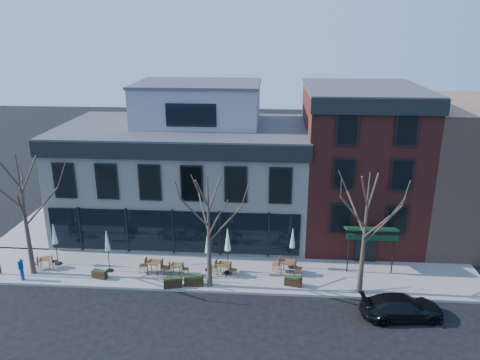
# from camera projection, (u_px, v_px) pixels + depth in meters

# --- Properties ---
(ground) EXTENTS (120.00, 120.00, 0.00)m
(ground) POSITION_uv_depth(u_px,v_px,m) (175.00, 256.00, 32.50)
(ground) COLOR black
(ground) RESTS_ON ground
(sidewalk_front) EXTENTS (33.50, 4.70, 0.15)m
(sidewalk_front) POSITION_uv_depth(u_px,v_px,m) (217.00, 272.00, 30.22)
(sidewalk_front) COLOR gray
(sidewalk_front) RESTS_ON ground
(sidewalk_side) EXTENTS (4.50, 12.00, 0.15)m
(sidewalk_side) POSITION_uv_depth(u_px,v_px,m) (56.00, 217.00, 38.93)
(sidewalk_side) COLOR gray
(sidewalk_side) RESTS_ON ground
(corner_building) EXTENTS (18.39, 10.39, 11.10)m
(corner_building) POSITION_uv_depth(u_px,v_px,m) (186.00, 170.00, 35.80)
(corner_building) COLOR silver
(corner_building) RESTS_ON ground
(red_brick_building) EXTENTS (8.20, 11.78, 11.18)m
(red_brick_building) POSITION_uv_depth(u_px,v_px,m) (359.00, 162.00, 34.54)
(red_brick_building) COLOR maroon
(red_brick_building) RESTS_ON ground
(tree_corner) EXTENTS (3.93, 3.98, 7.92)m
(tree_corner) POSITION_uv_depth(u_px,v_px,m) (25.00, 214.00, 28.71)
(tree_corner) COLOR #382B21
(tree_corner) RESTS_ON sidewalk_front
(tree_mid) EXTENTS (3.50, 3.55, 7.04)m
(tree_mid) POSITION_uv_depth(u_px,v_px,m) (209.00, 231.00, 27.40)
(tree_mid) COLOR #382B21
(tree_mid) RESTS_ON sidewalk_front
(tree_right) EXTENTS (3.72, 3.77, 7.48)m
(tree_right) POSITION_uv_depth(u_px,v_px,m) (365.00, 232.00, 26.71)
(tree_right) COLOR #382B21
(tree_right) RESTS_ON sidewalk_front
(parked_sedan) EXTENTS (4.64, 2.30, 1.30)m
(parked_sedan) POSITION_uv_depth(u_px,v_px,m) (402.00, 307.00, 25.50)
(parked_sedan) COLOR black
(parked_sedan) RESTS_ON ground
(call_box) EXTENTS (0.29, 0.29, 1.48)m
(call_box) POSITION_uv_depth(u_px,v_px,m) (21.00, 269.00, 28.95)
(call_box) COLOR #0D2FB0
(call_box) RESTS_ON sidewalk_front
(cafe_set_0) EXTENTS (1.67, 0.94, 0.86)m
(cafe_set_0) POSITION_uv_depth(u_px,v_px,m) (45.00, 262.00, 30.46)
(cafe_set_0) COLOR brown
(cafe_set_0) RESTS_ON sidewalk_front
(cafe_set_2) EXTENTS (2.01, 0.87, 1.04)m
(cafe_set_2) POSITION_uv_depth(u_px,v_px,m) (154.00, 266.00, 29.78)
(cafe_set_2) COLOR brown
(cafe_set_2) RESTS_ON sidewalk_front
(cafe_set_3) EXTENTS (1.61, 0.65, 0.85)m
(cafe_set_3) POSITION_uv_depth(u_px,v_px,m) (176.00, 268.00, 29.71)
(cafe_set_3) COLOR brown
(cafe_set_3) RESTS_ON sidewalk_front
(cafe_set_4) EXTENTS (1.86, 0.91, 0.95)m
(cafe_set_4) POSITION_uv_depth(u_px,v_px,m) (223.00, 268.00, 29.63)
(cafe_set_4) COLOR brown
(cafe_set_4) RESTS_ON sidewalk_front
(cafe_set_5) EXTENTS (2.00, 1.06, 1.02)m
(cafe_set_5) POSITION_uv_depth(u_px,v_px,m) (287.00, 266.00, 29.81)
(cafe_set_5) COLOR brown
(cafe_set_5) RESTS_ON sidewalk_front
(umbrella_0) EXTENTS (0.46, 0.46, 2.86)m
(umbrella_0) POSITION_uv_depth(u_px,v_px,m) (55.00, 236.00, 30.52)
(umbrella_0) COLOR black
(umbrella_0) RESTS_ON sidewalk_front
(umbrella_1) EXTENTS (0.45, 0.45, 2.81)m
(umbrella_1) POSITION_uv_depth(u_px,v_px,m) (107.00, 243.00, 29.64)
(umbrella_1) COLOR black
(umbrella_1) RESTS_ON sidewalk_front
(umbrella_2) EXTENTS (0.39, 0.39, 2.42)m
(umbrella_2) POSITION_uv_depth(u_px,v_px,m) (207.00, 246.00, 29.82)
(umbrella_2) COLOR black
(umbrella_2) RESTS_ON sidewalk_front
(umbrella_3) EXTENTS (0.50, 0.50, 3.11)m
(umbrella_3) POSITION_uv_depth(u_px,v_px,m) (228.00, 242.00, 29.31)
(umbrella_3) COLOR black
(umbrella_3) RESTS_ON sidewalk_front
(umbrella_4) EXTENTS (0.45, 0.45, 2.79)m
(umbrella_4) POSITION_uv_depth(u_px,v_px,m) (293.00, 240.00, 30.06)
(umbrella_4) COLOR black
(umbrella_4) RESTS_ON sidewalk_front
(planter_0) EXTENTS (1.01, 0.59, 0.53)m
(planter_0) POSITION_uv_depth(u_px,v_px,m) (100.00, 274.00, 29.34)
(planter_0) COLOR #322110
(planter_0) RESTS_ON sidewalk_front
(planter_1) EXTENTS (1.19, 0.69, 0.63)m
(planter_1) POSITION_uv_depth(u_px,v_px,m) (173.00, 282.00, 28.33)
(planter_1) COLOR black
(planter_1) RESTS_ON sidewalk_front
(planter_2) EXTENTS (1.17, 0.52, 0.64)m
(planter_2) POSITION_uv_depth(u_px,v_px,m) (194.00, 280.00, 28.52)
(planter_2) COLOR black
(planter_2) RESTS_ON sidewalk_front
(planter_3) EXTENTS (1.12, 0.64, 0.59)m
(planter_3) POSITION_uv_depth(u_px,v_px,m) (293.00, 281.00, 28.48)
(planter_3) COLOR black
(planter_3) RESTS_ON sidewalk_front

